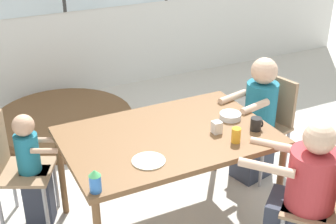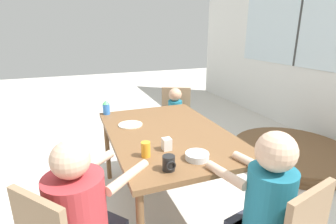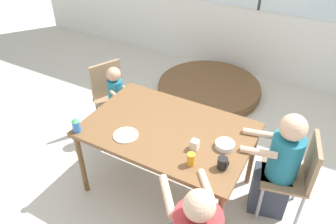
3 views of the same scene
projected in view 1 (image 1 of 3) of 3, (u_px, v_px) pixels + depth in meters
name	position (u px, v px, depth m)	size (l,w,h in m)	color
ground_plane	(168.00, 219.00, 3.71)	(16.00, 16.00, 0.00)	beige
dining_table	(168.00, 142.00, 3.39)	(1.50, 0.99, 0.77)	brown
chair_for_woman_green_shirt	(331.00, 201.00, 3.05)	(0.56, 0.56, 0.88)	#937556
chair_for_man_blue_shirt	(269.00, 117.00, 4.13)	(0.48, 0.48, 0.88)	#937556
chair_for_toddler	(11.00, 163.00, 3.46)	(0.53, 0.53, 0.88)	#937556
person_woman_green_shirt	(303.00, 201.00, 3.13)	(0.63, 0.66, 1.08)	#333847
person_man_blue_shirt	(257.00, 123.00, 4.04)	(0.54, 0.38, 1.11)	#333847
person_toddler	(33.00, 172.00, 3.50)	(0.36, 0.29, 0.93)	#333847
coffee_mug	(256.00, 124.00, 3.41)	(0.09, 0.08, 0.10)	black
sippy_cup	(95.00, 181.00, 2.72)	(0.07, 0.07, 0.15)	blue
juice_glass	(236.00, 135.00, 3.24)	(0.07, 0.07, 0.11)	gold
milk_carton_small	(217.00, 127.00, 3.37)	(0.06, 0.06, 0.09)	silver
bowl_white_shallow	(230.00, 116.00, 3.58)	(0.16, 0.16, 0.05)	silver
plate_tortillas	(149.00, 161.00, 3.04)	(0.22, 0.22, 0.01)	beige
folded_table_stack	(64.00, 122.00, 5.03)	(1.49, 1.49, 0.15)	brown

